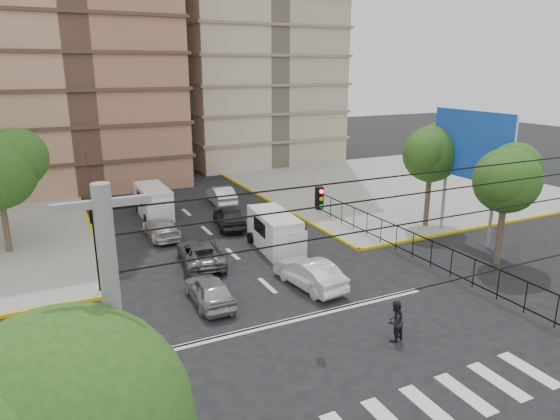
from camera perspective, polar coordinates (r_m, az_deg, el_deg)
ground at (r=21.89m, az=4.17°, el=-13.49°), size 160.00×160.00×0.00m
sidewalk_ne at (r=48.20m, az=12.88°, el=2.75°), size 26.00×26.00×0.15m
crosswalk_stripes at (r=17.84m, az=14.62°, el=-21.66°), size 12.00×2.40×0.01m
stop_line at (r=22.80m, az=2.63°, el=-12.17°), size 13.00×0.40×0.01m
park_fence at (r=30.05m, az=14.83°, el=-5.56°), size 0.10×22.50×1.66m
billboard at (r=33.31m, az=21.08°, el=6.70°), size 0.36×6.20×8.10m
tree_park_a at (r=29.88m, az=24.60°, el=3.42°), size 4.41×3.60×6.83m
tree_park_c at (r=35.25m, az=17.01°, el=6.43°), size 4.65×3.80×7.25m
traffic_light_nw at (r=25.44m, az=-20.46°, el=-2.55°), size 0.28×0.22×4.40m
traffic_light_hanging at (r=18.01m, az=7.79°, el=0.21°), size 18.00×9.12×0.92m
van_right_lane at (r=30.33m, az=-0.44°, el=-2.61°), size 2.39×5.14×2.24m
van_left_lane at (r=38.22m, az=-14.18°, el=0.81°), size 2.10×4.96×2.24m
car_silver_front_left at (r=23.97m, az=-8.07°, el=-9.05°), size 1.67×4.02×1.36m
car_white_front_right at (r=25.46m, az=3.38°, el=-7.22°), size 2.12×4.65×1.48m
car_grey_mid_left at (r=28.62m, az=-9.06°, el=-4.86°), size 2.86×5.10×1.35m
car_silver_rear_left at (r=33.59m, az=-13.48°, el=-1.99°), size 1.91×4.52×1.30m
car_darkgrey_mid_right at (r=34.86m, az=-5.83°, el=-0.78°), size 2.54×4.73×1.53m
car_white_rear_right at (r=40.90m, az=-6.75°, el=1.68°), size 1.94×4.62×1.48m
pedestrian_crosswalk at (r=21.20m, az=13.01°, el=-12.27°), size 0.99×0.86×1.73m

